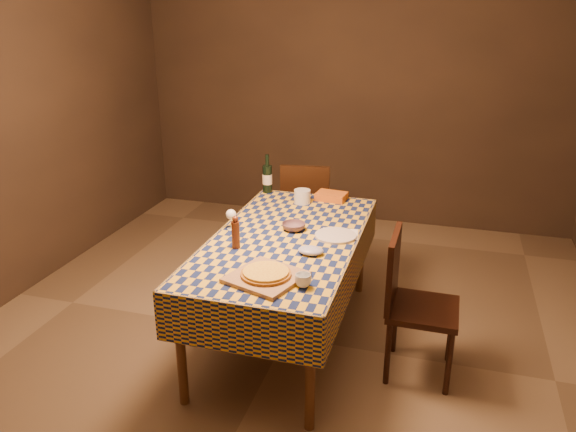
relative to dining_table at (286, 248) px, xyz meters
The scene contains 16 objects.
room 0.66m from the dining_table, ahead, with size 5.00×5.10×2.70m.
dining_table is the anchor object (origin of this frame).
cutting_board 0.62m from the dining_table, 84.07° to the right, with size 0.37×0.37×0.02m, color #9A6F48.
pizza 0.62m from the dining_table, 84.07° to the right, with size 0.37×0.37×0.03m.
pepper_mill 0.40m from the dining_table, 134.81° to the right, with size 0.06×0.06×0.21m.
bowl 0.17m from the dining_table, 82.94° to the left, with size 0.16×0.16×0.05m, color #614651.
wine_glass 0.44m from the dining_table, behind, with size 0.08×0.08×0.14m.
wine_bottle 0.97m from the dining_table, 115.49° to the left, with size 0.09×0.09×0.31m.
deli_tub 0.70m from the dining_table, 95.86° to the left, with size 0.13×0.13×0.11m, color silver.
takeout_container 0.84m from the dining_table, 81.03° to the left, with size 0.23×0.16×0.06m, color #BF5D19.
white_plate 0.34m from the dining_table, 17.28° to the left, with size 0.27×0.27×0.02m, color silver.
tumbler 0.71m from the dining_table, 65.85° to the right, with size 0.09×0.09×0.07m, color white.
flour_patch 0.37m from the dining_table, 24.82° to the left, with size 0.24×0.18×0.00m, color white.
flour_bag 0.32m from the dining_table, 43.75° to the right, with size 0.16×0.12×0.05m, color #9FA6CC.
chair_far 1.29m from the dining_table, 98.48° to the left, with size 0.48×0.48×0.93m.
chair_right 0.86m from the dining_table, ahead, with size 0.43×0.42×0.93m.
Camera 1 is at (0.97, -3.26, 2.21)m, focal length 35.00 mm.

